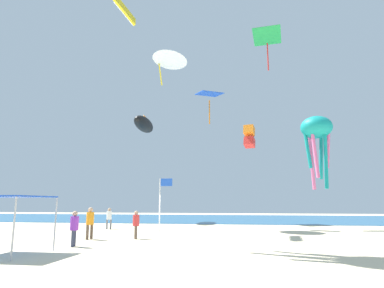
{
  "coord_description": "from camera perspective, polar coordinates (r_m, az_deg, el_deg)",
  "views": [
    {
      "loc": [
        3.46,
        -14.78,
        2.15
      ],
      "look_at": [
        -0.34,
        9.45,
        6.5
      ],
      "focal_mm": 31.03,
      "sensor_mm": 36.0,
      "label": 1
    }
  ],
  "objects": [
    {
      "name": "ground",
      "position": [
        15.34,
        -4.45,
        -18.27
      ],
      "size": [
        110.0,
        110.0,
        0.1
      ],
      "primitive_type": "cube",
      "color": "beige"
    },
    {
      "name": "ocean_strip",
      "position": [
        47.13,
        4.81,
        -12.62
      ],
      "size": [
        110.0,
        25.69,
        0.03
      ],
      "primitive_type": "cube",
      "color": "#28608C",
      "rests_on": "ground"
    },
    {
      "name": "canopy_tent",
      "position": [
        16.68,
        -29.59,
        -8.17
      ],
      "size": [
        3.35,
        2.9,
        2.45
      ],
      "color": "#B2B2B7",
      "rests_on": "ground"
    },
    {
      "name": "person_near_tent",
      "position": [
        28.87,
        -14.06,
        -12.03
      ],
      "size": [
        0.45,
        0.41,
        1.71
      ],
      "rotation": [
        0.0,
        0.0,
        3.39
      ],
      "color": "slate",
      "rests_on": "ground"
    },
    {
      "name": "person_leftmost",
      "position": [
        18.07,
        -19.57,
        -13.08
      ],
      "size": [
        0.41,
        0.46,
        1.74
      ],
      "rotation": [
        0.0,
        0.0,
        4.95
      ],
      "color": "#33384C",
      "rests_on": "ground"
    },
    {
      "name": "person_central",
      "position": [
        21.27,
        -17.12,
        -12.45
      ],
      "size": [
        0.45,
        0.48,
        1.88
      ],
      "rotation": [
        0.0,
        0.0,
        4.36
      ],
      "color": "brown",
      "rests_on": "ground"
    },
    {
      "name": "person_rightmost",
      "position": [
        20.95,
        -9.6,
        -13.13
      ],
      "size": [
        0.4,
        0.42,
        1.67
      ],
      "rotation": [
        0.0,
        0.0,
        5.11
      ],
      "color": "brown",
      "rests_on": "ground"
    },
    {
      "name": "banner_flag",
      "position": [
        15.54,
        -5.31,
        -10.61
      ],
      "size": [
        0.61,
        0.06,
        3.26
      ],
      "color": "silver",
      "rests_on": "ground"
    },
    {
      "name": "kite_diamond_green",
      "position": [
        39.15,
        12.77,
        17.39
      ],
      "size": [
        3.3,
        3.25,
        4.37
      ],
      "rotation": [
        0.0,
        0.0,
        6.16
      ],
      "color": "green"
    },
    {
      "name": "kite_inflatable_black",
      "position": [
        41.1,
        -8.27,
        3.38
      ],
      "size": [
        2.06,
        5.9,
        2.28
      ],
      "rotation": [
        0.0,
        0.0,
        4.73
      ],
      "color": "black"
    },
    {
      "name": "kite_parafoil_yellow",
      "position": [
        33.59,
        -11.6,
        21.71
      ],
      "size": [
        1.48,
        3.32,
        2.07
      ],
      "rotation": [
        0.0,
        0.0,
        1.2
      ],
      "color": "yellow"
    },
    {
      "name": "kite_box_orange",
      "position": [
        30.22,
        9.82,
        1.28
      ],
      "size": [
        1.09,
        1.23,
        2.07
      ],
      "rotation": [
        0.0,
        0.0,
        6.06
      ],
      "color": "orange"
    },
    {
      "name": "kite_delta_white",
      "position": [
        33.74,
        -3.76,
        14.61
      ],
      "size": [
        4.8,
        4.81,
        3.08
      ],
      "rotation": [
        0.0,
        0.0,
        5.69
      ],
      "color": "white"
    },
    {
      "name": "kite_octopus_teal",
      "position": [
        30.79,
        20.63,
        2.1
      ],
      "size": [
        2.76,
        2.76,
        6.33
      ],
      "rotation": [
        0.0,
        0.0,
        3.17
      ],
      "color": "teal"
    },
    {
      "name": "kite_diamond_blue",
      "position": [
        40.18,
        2.99,
        8.34
      ],
      "size": [
        3.73,
        3.73,
        3.96
      ],
      "rotation": [
        0.0,
        0.0,
        3.63
      ],
      "color": "blue"
    }
  ]
}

